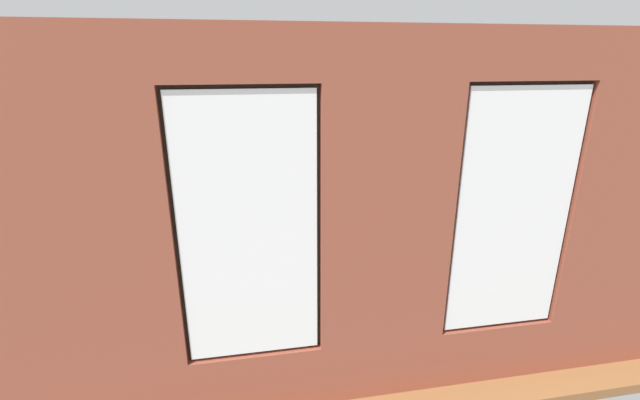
{
  "coord_description": "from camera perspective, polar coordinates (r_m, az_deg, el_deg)",
  "views": [
    {
      "loc": [
        1.07,
        5.51,
        2.83
      ],
      "look_at": [
        0.13,
        0.4,
        1.09
      ],
      "focal_mm": 24.0,
      "sensor_mm": 36.0,
      "label": 1
    }
  ],
  "objects": [
    {
      "name": "ground_plane",
      "position": [
        6.31,
        0.54,
        -8.63
      ],
      "size": [
        6.68,
        5.87,
        0.1
      ],
      "primitive_type": "cube",
      "color": "brown"
    },
    {
      "name": "brick_wall_with_windows",
      "position": [
        3.42,
        8.76,
        -4.76
      ],
      "size": [
        6.08,
        0.3,
        3.05
      ],
      "color": "brown",
      "rests_on": "ground_plane"
    },
    {
      "name": "white_wall_right",
      "position": [
        5.8,
        -29.45,
        3.08
      ],
      "size": [
        0.1,
        4.87,
        3.05
      ],
      "primitive_type": "cube",
      "color": "silver",
      "rests_on": "ground_plane"
    },
    {
      "name": "couch_by_window",
      "position": [
        4.46,
        1.83,
        -15.56
      ],
      "size": [
        1.76,
        0.87,
        0.8
      ],
      "color": "black",
      "rests_on": "ground_plane"
    },
    {
      "name": "couch_left",
      "position": [
        6.8,
        20.67,
        -4.31
      ],
      "size": [
        0.87,
        2.03,
        0.8
      ],
      "rotation": [
        0.0,
        0.0,
        1.57
      ],
      "color": "black",
      "rests_on": "ground_plane"
    },
    {
      "name": "coffee_table",
      "position": [
        6.1,
        -3.65,
        -5.03
      ],
      "size": [
        1.48,
        0.76,
        0.45
      ],
      "color": "tan",
      "rests_on": "ground_plane"
    },
    {
      "name": "cup_ceramic",
      "position": [
        5.97,
        -2.48,
        -4.55
      ],
      "size": [
        0.07,
        0.07,
        0.08
      ],
      "primitive_type": "cylinder",
      "color": "#4C4C51",
      "rests_on": "coffee_table"
    },
    {
      "name": "candle_jar",
      "position": [
        6.23,
        -0.09,
        -3.4
      ],
      "size": [
        0.08,
        0.08,
        0.1
      ],
      "primitive_type": "cylinder",
      "color": "#B7333D",
      "rests_on": "coffee_table"
    },
    {
      "name": "table_plant_small",
      "position": [
        5.9,
        -7.85,
        -4.17
      ],
      "size": [
        0.15,
        0.15,
        0.23
      ],
      "color": "gray",
      "rests_on": "coffee_table"
    },
    {
      "name": "remote_black",
      "position": [
        6.07,
        -3.66,
        -4.46
      ],
      "size": [
        0.16,
        0.15,
        0.02
      ],
      "primitive_type": "cube",
      "rotation": [
        0.0,
        0.0,
        2.26
      ],
      "color": "black",
      "rests_on": "coffee_table"
    },
    {
      "name": "remote_gray",
      "position": [
        6.14,
        -5.49,
        -4.23
      ],
      "size": [
        0.07,
        0.17,
        0.02
      ],
      "primitive_type": "cube",
      "rotation": [
        0.0,
        0.0,
        6.17
      ],
      "color": "#59595B",
      "rests_on": "coffee_table"
    },
    {
      "name": "media_console",
      "position": [
        6.27,
        -24.54,
        -7.68
      ],
      "size": [
        1.23,
        0.42,
        0.48
      ],
      "primitive_type": "cube",
      "color": "black",
      "rests_on": "ground_plane"
    },
    {
      "name": "tv_flatscreen",
      "position": [
        6.03,
        -25.34,
        -2.18
      ],
      "size": [
        1.2,
        0.2,
        0.8
      ],
      "color": "black",
      "rests_on": "media_console"
    },
    {
      "name": "papasan_chair",
      "position": [
        7.89,
        -1.56,
        0.82
      ],
      "size": [
        1.01,
        1.01,
        0.66
      ],
      "color": "olive",
      "rests_on": "ground_plane"
    },
    {
      "name": "potted_plant_beside_window_right",
      "position": [
        4.18,
        -18.13,
        -13.96
      ],
      "size": [
        0.63,
        0.63,
        1.02
      ],
      "color": "gray",
      "rests_on": "ground_plane"
    },
    {
      "name": "potted_plant_between_couches",
      "position": [
        4.77,
        17.81,
        -10.01
      ],
      "size": [
        0.59,
        0.59,
        0.99
      ],
      "color": "brown",
      "rests_on": "ground_plane"
    },
    {
      "name": "potted_plant_corner_near_left",
      "position": [
        8.54,
        14.66,
        2.9
      ],
      "size": [
        0.72,
        0.72,
        0.95
      ],
      "color": "beige",
      "rests_on": "ground_plane"
    },
    {
      "name": "potted_plant_by_left_couch",
      "position": [
        7.85,
        12.78,
        -0.81
      ],
      "size": [
        0.28,
        0.28,
        0.45
      ],
      "color": "#9E5638",
      "rests_on": "ground_plane"
    },
    {
      "name": "potted_plant_foreground_right",
      "position": [
        7.8,
        -19.72,
        1.82
      ],
      "size": [
        0.72,
        0.72,
        1.12
      ],
      "color": "#47423D",
      "rests_on": "ground_plane"
    },
    {
      "name": "potted_plant_near_tv",
      "position": [
        5.05,
        -21.73,
        -9.05
      ],
      "size": [
        0.6,
        0.6,
        0.94
      ],
      "color": "#47423D",
      "rests_on": "ground_plane"
    }
  ]
}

